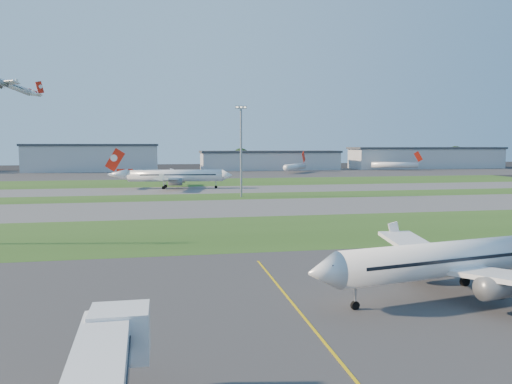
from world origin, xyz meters
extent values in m
plane|color=black|center=(0.00, 0.00, 0.00)|extent=(700.00, 700.00, 0.00)
cube|color=#333335|center=(0.00, 0.00, 0.01)|extent=(300.00, 70.00, 0.01)
cube|color=#284918|center=(0.00, 52.00, 0.01)|extent=(300.00, 34.00, 0.01)
cube|color=#515154|center=(0.00, 85.00, 0.01)|extent=(300.00, 32.00, 0.01)
cube|color=#284918|center=(0.00, 110.00, 0.01)|extent=(300.00, 18.00, 0.01)
cube|color=#515154|center=(0.00, 132.00, 0.01)|extent=(300.00, 26.00, 0.01)
cube|color=#284918|center=(0.00, 165.00, 0.01)|extent=(300.00, 40.00, 0.01)
cube|color=#333335|center=(0.00, 225.00, 0.01)|extent=(400.00, 80.00, 0.01)
cube|color=gold|center=(5.00, 0.00, 0.00)|extent=(0.25, 60.00, 0.02)
cube|color=white|center=(-9.50, -2.60, 4.00)|extent=(3.40, 3.00, 3.00)
cylinder|color=white|center=(21.87, 12.07, 3.84)|extent=(27.59, 8.43, 3.47)
cube|color=white|center=(21.43, 19.43, 3.38)|extent=(4.93, 13.93, 1.41)
cylinder|color=slate|center=(22.39, 6.78, 2.38)|extent=(4.16, 2.77, 2.10)
cylinder|color=slate|center=(20.45, 17.20, 2.38)|extent=(4.16, 2.77, 2.10)
cylinder|color=white|center=(-2.76, 139.17, 4.43)|extent=(31.90, 7.63, 4.01)
cube|color=red|center=(-22.67, 141.47, 9.81)|extent=(6.84, 1.15, 7.99)
cube|color=white|center=(-2.83, 147.67, 3.90)|extent=(6.74, 16.30, 1.63)
cube|color=white|center=(-4.77, 130.90, 3.90)|extent=(10.01, 16.48, 1.63)
cylinder|color=slate|center=(-1.53, 145.19, 2.74)|extent=(4.68, 2.92, 2.43)
cylinder|color=slate|center=(-2.94, 133.03, 2.74)|extent=(4.68, 2.92, 2.43)
cylinder|color=white|center=(-80.00, 223.55, 43.92)|extent=(23.32, 15.75, 3.20)
cube|color=red|center=(-66.28, 231.78, 48.21)|extent=(4.84, 3.06, 6.38)
cube|color=white|center=(-75.81, 218.20, 43.50)|extent=(11.61, 11.62, 1.30)
cube|color=white|center=(-82.75, 229.76, 43.50)|extent=(7.31, 13.19, 1.30)
cylinder|color=slate|center=(-77.85, 219.14, 42.57)|extent=(4.03, 3.48, 1.94)
cylinder|color=white|center=(61.47, 221.81, 3.20)|extent=(17.84, 22.93, 3.20)
cube|color=red|center=(69.10, 232.34, 8.00)|extent=(3.28, 4.37, 6.16)
cylinder|color=white|center=(124.10, 235.02, 3.20)|extent=(25.70, 11.16, 3.20)
cube|color=red|center=(136.45, 230.96, 8.00)|extent=(5.01, 1.90, 6.16)
cylinder|color=gray|center=(15.00, 108.00, 12.50)|extent=(0.60, 0.60, 25.00)
cube|color=gray|center=(15.00, 108.00, 25.40)|extent=(3.20, 0.50, 0.80)
cube|color=#FFF2CC|center=(15.00, 108.00, 25.40)|extent=(2.80, 0.70, 0.35)
cube|color=#AAADB2|center=(-45.00, 255.00, 7.00)|extent=(70.00, 22.00, 14.00)
cube|color=#383A3F|center=(-45.00, 255.00, 14.60)|extent=(71.40, 23.00, 1.20)
cube|color=#AAADB2|center=(55.00, 255.00, 5.00)|extent=(80.00, 22.00, 10.00)
cube|color=#383A3F|center=(55.00, 255.00, 10.60)|extent=(81.60, 23.00, 1.20)
cube|color=#AAADB2|center=(155.00, 255.00, 6.00)|extent=(95.00, 22.00, 12.00)
cube|color=#383A3F|center=(155.00, 255.00, 12.60)|extent=(96.90, 23.00, 1.20)
cylinder|color=black|center=(-20.00, 266.00, 1.80)|extent=(1.00, 1.00, 3.60)
sphere|color=black|center=(-20.00, 266.00, 5.85)|extent=(9.90, 9.90, 9.90)
cylinder|color=black|center=(40.00, 269.00, 2.10)|extent=(1.00, 1.00, 4.20)
sphere|color=black|center=(40.00, 269.00, 6.83)|extent=(11.55, 11.55, 11.55)
cylinder|color=black|center=(115.00, 267.00, 1.90)|extent=(1.00, 1.00, 3.80)
sphere|color=black|center=(115.00, 267.00, 6.17)|extent=(10.45, 10.45, 10.45)
cylinder|color=black|center=(185.00, 271.00, 2.30)|extent=(1.00, 1.00, 4.60)
sphere|color=black|center=(185.00, 271.00, 7.48)|extent=(12.65, 12.65, 12.65)
camera|label=1|loc=(-6.83, -31.98, 15.09)|focal=35.00mm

